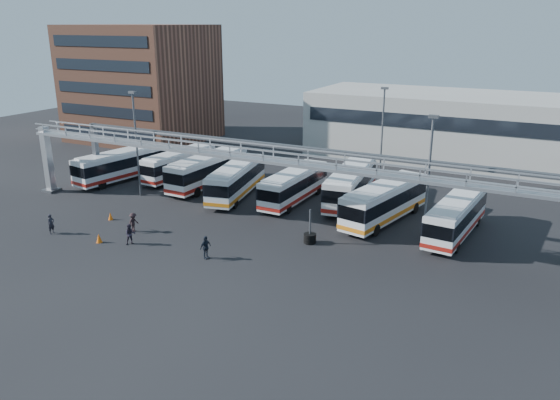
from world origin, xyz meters
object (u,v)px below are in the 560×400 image
at_px(bus_6, 385,201).
at_px(bus_0, 121,164).
at_px(light_pole_left, 136,139).
at_px(bus_5, 351,183).
at_px(bus_7, 456,216).
at_px(cone_left, 99,238).
at_px(tire_stack, 310,237).
at_px(bus_3, 236,179).
at_px(pedestrian_b, 130,234).
at_px(bus_4, 294,185).
at_px(light_pole_back, 382,132).
at_px(light_pole_mid, 428,177).
at_px(pedestrian_d, 206,247).
at_px(pedestrian_c, 133,222).
at_px(bus_2, 208,169).
at_px(cone_right, 110,216).
at_px(bus_1, 179,163).
at_px(pedestrian_a, 51,224).

bearing_deg(bus_6, bus_0, -166.95).
bearing_deg(light_pole_left, bus_5, 20.94).
distance_m(bus_6, bus_7, 6.07).
distance_m(light_pole_left, cone_left, 13.22).
bearing_deg(tire_stack, bus_5, 93.46).
height_order(bus_3, bus_6, bus_6).
bearing_deg(pedestrian_b, tire_stack, -20.55).
bearing_deg(bus_3, bus_4, -1.42).
relative_size(light_pole_back, bus_6, 0.90).
bearing_deg(bus_6, light_pole_mid, -36.13).
relative_size(light_pole_mid, tire_stack, 3.71).
xyz_separation_m(light_pole_back, bus_4, (-5.63, -8.90, -4.01)).
relative_size(bus_3, bus_6, 0.96).
xyz_separation_m(light_pole_left, pedestrian_d, (14.36, -9.60, -4.86)).
distance_m(bus_6, pedestrian_c, 21.13).
relative_size(bus_2, tire_stack, 4.05).
bearing_deg(tire_stack, bus_2, 149.68).
distance_m(bus_4, bus_6, 9.30).
height_order(bus_5, tire_stack, bus_5).
height_order(pedestrian_d, cone_right, pedestrian_d).
distance_m(bus_2, cone_left, 16.62).
xyz_separation_m(bus_2, pedestrian_b, (3.42, -15.67, -1.04)).
height_order(bus_0, cone_right, bus_0).
relative_size(bus_7, cone_right, 15.72).
distance_m(light_pole_left, bus_2, 8.05).
distance_m(light_pole_back, tire_stack, 18.27).
bearing_deg(bus_1, bus_7, -3.08).
bearing_deg(bus_0, light_pole_mid, 1.92).
bearing_deg(cone_left, bus_4, 60.28).
relative_size(pedestrian_a, pedestrian_b, 1.00).
xyz_separation_m(bus_1, pedestrian_b, (8.07, -16.92, -0.86)).
xyz_separation_m(cone_right, tire_stack, (17.55, 3.11, 0.13)).
height_order(light_pole_back, pedestrian_a, light_pole_back).
xyz_separation_m(light_pole_back, bus_7, (9.60, -10.88, -4.00)).
relative_size(light_pole_mid, bus_1, 1.01).
distance_m(bus_4, bus_5, 5.36).
height_order(cone_right, tire_stack, tire_stack).
height_order(light_pole_back, bus_3, light_pole_back).
distance_m(bus_2, bus_6, 19.41).
xyz_separation_m(bus_0, cone_left, (10.68, -14.21, -1.43)).
relative_size(light_pole_mid, bus_6, 0.90).
distance_m(bus_7, cone_right, 28.99).
bearing_deg(light_pole_mid, pedestrian_d, -147.79).
relative_size(bus_2, pedestrian_b, 6.80).
distance_m(bus_3, pedestrian_c, 12.24).
distance_m(light_pole_back, bus_2, 18.24).
bearing_deg(bus_6, pedestrian_c, -134.26).
height_order(pedestrian_a, pedestrian_d, pedestrian_d).
distance_m(light_pole_mid, bus_0, 33.95).
distance_m(pedestrian_b, pedestrian_c, 2.72).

